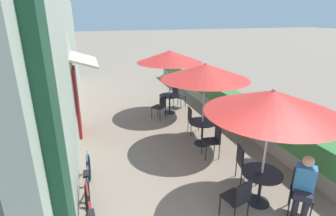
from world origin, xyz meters
name	(u,v)px	position (x,y,z in m)	size (l,w,h in m)	color
cafe_facade_wall	(68,65)	(-2.54, 6.98, 2.09)	(0.98, 14.22, 4.20)	#B2C1AD
planter_hedge	(217,97)	(2.75, 7.01, 0.54)	(0.60, 13.22, 1.01)	gray
patio_table_near	(261,181)	(1.02, 1.87, 0.51)	(0.79, 0.79, 0.70)	black
patio_umbrella_near	(272,102)	(1.02, 1.87, 2.15)	(2.39, 2.39, 2.41)	#B7B7BC
cafe_chair_near_left	(302,189)	(1.61, 1.42, 0.52)	(0.57, 0.57, 0.87)	black
seated_patron_near_left	(304,184)	(1.53, 1.34, 0.69)	(0.51, 0.51, 1.25)	#23232D
cafe_chair_near_right	(244,161)	(1.12, 2.60, 0.52)	(0.48, 0.48, 0.87)	black
cafe_chair_near_back	(238,197)	(0.34, 1.59, 0.52)	(0.50, 0.50, 0.87)	black
coffee_cup_near	(258,172)	(0.93, 1.87, 0.75)	(0.07, 0.07, 0.09)	#232328
patio_table_mid	(202,128)	(0.99, 4.55, 0.51)	(0.79, 0.79, 0.70)	black
patio_umbrella_mid	(205,72)	(0.99, 4.55, 2.15)	(2.39, 2.39, 2.41)	#B7B7BC
cafe_chair_mid_left	(193,118)	(1.01, 5.28, 0.52)	(0.45, 0.45, 0.87)	black
cafe_chair_mid_right	(214,139)	(0.98, 3.81, 0.52)	(0.45, 0.45, 0.87)	black
patio_table_far	(170,100)	(0.89, 7.29, 0.51)	(0.79, 0.79, 0.70)	black
patio_umbrella_far	(170,57)	(0.89, 7.29, 2.15)	(2.39, 2.39, 2.41)	#B7B7BC
cafe_chair_far_left	(178,95)	(1.40, 7.81, 0.52)	(0.56, 0.56, 0.87)	black
cafe_chair_far_right	(160,106)	(0.37, 6.76, 0.52)	(0.56, 0.56, 0.87)	black
coffee_cup_far	(170,95)	(0.88, 7.17, 0.75)	(0.07, 0.07, 0.09)	#232328
bicycle_second	(88,180)	(-2.23, 3.21, 0.32)	(0.14, 1.66, 0.69)	black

